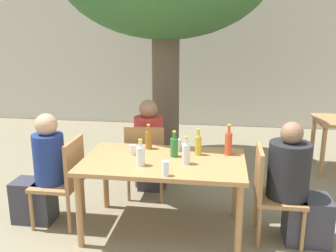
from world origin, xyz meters
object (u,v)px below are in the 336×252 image
soda_bottle_2 (228,143)px  water_bottle_5 (186,153)px  patio_chair_1 (270,189)px  amber_bottle_3 (149,139)px  person_seated_0 (42,175)px  person_seated_1 (297,189)px  person_seated_2 (150,150)px  patio_chair_2 (146,158)px  drinking_glass_2 (177,145)px  water_bottle_4 (141,155)px  dining_table_front (163,167)px  oil_cruet_0 (198,145)px  green_bottle_1 (174,147)px  drinking_glass_0 (165,169)px  patio_chair_0 (65,177)px  drinking_glass_1 (132,150)px

soda_bottle_2 → water_bottle_5: (-0.38, -0.31, -0.02)m
patio_chair_1 → amber_bottle_3: (-1.19, 0.31, 0.33)m
amber_bottle_3 → person_seated_0: bearing=-163.3°
person_seated_1 → person_seated_2: bearing=59.0°
patio_chair_2 → drinking_glass_2: (0.40, -0.40, 0.29)m
patio_chair_2 → water_bottle_4: bearing=98.3°
person_seated_0 → water_bottle_4: (1.05, -0.18, 0.32)m
person_seated_0 → drinking_glass_2: 1.39m
dining_table_front → water_bottle_5: 0.29m
oil_cruet_0 → person_seated_0: bearing=-173.1°
person_seated_2 → water_bottle_4: person_seated_2 is taller
patio_chair_1 → oil_cruet_0: (-0.68, 0.19, 0.34)m
person_seated_2 → water_bottle_4: 1.15m
green_bottle_1 → drinking_glass_2: size_ratio=2.10×
patio_chair_1 → soda_bottle_2: size_ratio=2.92×
drinking_glass_0 → drinking_glass_2: drinking_glass_0 is taller
amber_bottle_3 → drinking_glass_0: 0.75m
patio_chair_2 → person_seated_2: 0.24m
water_bottle_5 → dining_table_front: bearing=160.3°
patio_chair_0 → drinking_glass_1: bearing=98.1°
amber_bottle_3 → drinking_glass_2: amber_bottle_3 is taller
soda_bottle_2 → drinking_glass_1: bearing=-171.6°
person_seated_1 → green_bottle_1: person_seated_1 is taller
person_seated_1 → patio_chair_0: bearing=90.0°
patio_chair_2 → drinking_glass_0: 1.17m
green_bottle_1 → drinking_glass_1: green_bottle_1 is taller
person_seated_0 → drinking_glass_2: person_seated_0 is taller
soda_bottle_2 → drinking_glass_2: bearing=174.7°
soda_bottle_2 → amber_bottle_3: size_ratio=1.18×
person_seated_0 → person_seated_1: bearing=90.0°
person_seated_0 → drinking_glass_1: size_ratio=11.15×
person_seated_1 → oil_cruet_0: (-0.91, 0.19, 0.32)m
green_bottle_1 → oil_cruet_0: bearing=19.9°
green_bottle_1 → drinking_glass_2: 0.18m
drinking_glass_2 → amber_bottle_3: bearing=174.1°
person_seated_1 → drinking_glass_2: (-1.13, 0.28, 0.28)m
person_seated_1 → drinking_glass_2: bearing=76.2°
dining_table_front → water_bottle_4: (-0.18, -0.18, 0.17)m
drinking_glass_1 → drinking_glass_2: bearing=23.5°
drinking_glass_1 → oil_cruet_0: bearing=8.3°
oil_cruet_0 → water_bottle_4: size_ratio=1.07×
patio_chair_0 → drinking_glass_2: (1.09, 0.28, 0.29)m
water_bottle_4 → drinking_glass_1: bearing=117.3°
drinking_glass_0 → patio_chair_1: bearing=23.0°
person_seated_0 → soda_bottle_2: size_ratio=3.74×
patio_chair_2 → oil_cruet_0: size_ratio=3.38×
dining_table_front → water_bottle_4: bearing=-135.3°
person_seated_2 → water_bottle_4: size_ratio=4.64×
oil_cruet_0 → drinking_glass_0: 0.62m
patio_chair_0 → water_bottle_5: size_ratio=3.40×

